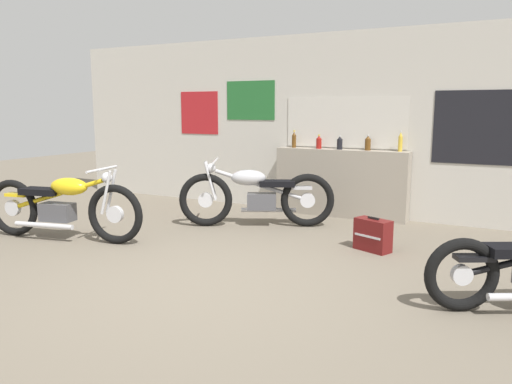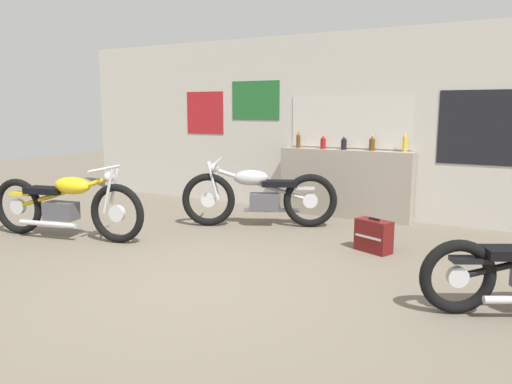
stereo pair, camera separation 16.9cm
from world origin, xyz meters
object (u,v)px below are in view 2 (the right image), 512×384
at_px(bottle_center, 344,143).
at_px(hard_case_darkred, 374,236).
at_px(bottle_left_center, 323,143).
at_px(bottle_rightmost, 405,142).
at_px(motorcycle_silver, 259,195).
at_px(bottle_leftmost, 298,140).
at_px(bottle_right_center, 372,144).
at_px(motorcycle_yellow, 65,204).

xyz_separation_m(bottle_center, hard_case_darkred, (0.97, -1.65, -0.94)).
bearing_deg(bottle_left_center, bottle_rightmost, 2.62).
bearing_deg(motorcycle_silver, bottle_leftmost, 87.95).
height_order(bottle_right_center, bottle_rightmost, bottle_rightmost).
distance_m(bottle_leftmost, bottle_rightmost, 1.65).
bearing_deg(hard_case_darkred, motorcycle_yellow, -159.90).
xyz_separation_m(bottle_leftmost, bottle_right_center, (1.18, 0.02, -0.02)).
distance_m(bottle_right_center, hard_case_darkred, 2.01).
height_order(bottle_left_center, hard_case_darkred, bottle_left_center).
bearing_deg(bottle_rightmost, bottle_center, -176.26).
height_order(bottle_rightmost, hard_case_darkred, bottle_rightmost).
bearing_deg(bottle_center, bottle_rightmost, 3.74).
bearing_deg(hard_case_darkred, bottle_leftmost, 136.20).
height_order(bottle_left_center, bottle_right_center, bottle_right_center).
relative_size(bottle_rightmost, motorcycle_silver, 0.15).
xyz_separation_m(bottle_left_center, motorcycle_silver, (-0.47, -1.19, -0.69)).
relative_size(bottle_leftmost, bottle_left_center, 1.26).
relative_size(bottle_center, bottle_right_center, 0.91).
xyz_separation_m(bottle_rightmost, motorcycle_yellow, (-3.54, -3.03, -0.73)).
height_order(motorcycle_yellow, hard_case_darkred, motorcycle_yellow).
distance_m(bottle_center, motorcycle_silver, 1.59).
bearing_deg(bottle_center, bottle_right_center, 4.13).
bearing_deg(bottle_right_center, bottle_left_center, -177.85).
bearing_deg(bottle_rightmost, motorcycle_yellow, -139.42).
bearing_deg(hard_case_darkred, bottle_right_center, 108.15).
bearing_deg(motorcycle_yellow, motorcycle_silver, 44.08).
distance_m(bottle_leftmost, hard_case_darkred, 2.59).
bearing_deg(bottle_center, hard_case_darkred, -59.43).
bearing_deg(motorcycle_yellow, bottle_right_center, 44.37).
height_order(motorcycle_silver, motorcycle_yellow, motorcycle_silver).
bearing_deg(bottle_center, motorcycle_silver, -124.09).
height_order(bottle_rightmost, motorcycle_yellow, bottle_rightmost).
height_order(bottle_leftmost, motorcycle_silver, bottle_leftmost).
relative_size(bottle_left_center, bottle_center, 1.01).
relative_size(bottle_leftmost, bottle_rightmost, 0.90).
xyz_separation_m(bottle_leftmost, hard_case_darkred, (1.73, -1.66, -0.97)).
xyz_separation_m(motorcycle_silver, hard_case_darkred, (1.78, -0.46, -0.25)).
height_order(bottle_right_center, motorcycle_yellow, bottle_right_center).
bearing_deg(bottle_right_center, hard_case_darkred, -71.85).
distance_m(bottle_rightmost, hard_case_darkred, 1.97).
bearing_deg(bottle_left_center, motorcycle_yellow, -127.85).
xyz_separation_m(bottle_leftmost, bottle_rightmost, (1.65, 0.04, 0.01)).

